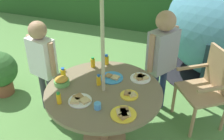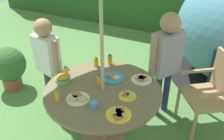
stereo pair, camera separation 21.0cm
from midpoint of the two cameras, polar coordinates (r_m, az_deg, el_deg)
ground_plane at (r=3.18m, az=0.19°, el=-14.68°), size 10.00×10.00×0.02m
garden_table at (r=2.79m, az=0.21°, el=-6.47°), size 1.22×1.22×0.69m
wooden_chair at (r=3.24m, az=22.99°, el=-4.05°), size 0.66×0.67×0.95m
potted_plant at (r=3.99m, az=-20.14°, el=0.77°), size 0.49×0.49×0.65m
child_in_grey_shirt at (r=3.12m, az=13.72°, el=3.49°), size 0.35×0.40×1.35m
child_in_white_shirt at (r=3.24m, az=-12.20°, el=3.34°), size 0.41×0.26×1.24m
snack_bowl at (r=2.85m, az=-8.60°, el=-1.91°), size 0.17×0.17×0.08m
plate_mid_right at (r=2.63m, az=5.77°, el=-5.60°), size 0.18×0.18×0.03m
plate_near_right at (r=2.40m, az=4.01°, el=-9.62°), size 0.24×0.24×0.03m
plate_mid_left at (r=2.59m, az=-5.15°, el=-6.19°), size 0.23×0.23×0.03m
plate_center_back at (r=2.89m, az=8.54°, el=-2.01°), size 0.22×0.22×0.03m
plate_far_right at (r=2.89m, az=2.34°, el=-1.70°), size 0.25×0.25×0.03m
juice_bottle_near_left at (r=3.13m, az=1.46°, el=2.25°), size 0.06×0.06×0.12m
juice_bottle_far_left at (r=2.97m, az=-8.12°, el=-0.09°), size 0.06×0.06×0.11m
juice_bottle_center_front at (r=2.77m, az=-0.70°, el=-2.10°), size 0.05×0.05×0.12m
juice_bottle_front_edge at (r=2.57m, az=-9.60°, el=-5.49°), size 0.05×0.05×0.13m
juice_bottle_back_edge at (r=3.09m, az=-1.56°, el=1.79°), size 0.05×0.05×0.12m
cup_near at (r=2.47m, az=-1.51°, el=-7.67°), size 0.07×0.07×0.06m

